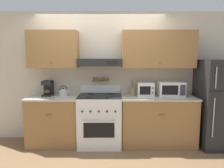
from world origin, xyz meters
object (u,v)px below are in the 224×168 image
at_px(microwave, 171,89).
at_px(toaster_oven, 145,89).
at_px(refrigerator, 221,103).
at_px(tea_kettle, 64,92).
at_px(utensil_crock, 133,91).
at_px(coffee_maker, 48,88).
at_px(stove_range, 100,120).

relative_size(microwave, toaster_oven, 1.59).
height_order(refrigerator, tea_kettle, refrigerator).
bearing_deg(utensil_crock, microwave, 1.38).
xyz_separation_m(refrigerator, utensil_crock, (-1.63, 0.16, 0.20)).
bearing_deg(refrigerator, coffee_maker, 176.67).
relative_size(tea_kettle, toaster_oven, 0.74).
distance_m(stove_range, toaster_oven, 1.05).
relative_size(utensil_crock, toaster_oven, 1.00).
bearing_deg(microwave, stove_range, -173.99).
distance_m(stove_range, refrigerator, 2.28).
bearing_deg(utensil_crock, stove_range, -168.64).
relative_size(stove_range, toaster_oven, 3.59).
bearing_deg(toaster_oven, tea_kettle, 179.94).
bearing_deg(microwave, tea_kettle, -179.51).
relative_size(refrigerator, toaster_oven, 5.25).
bearing_deg(tea_kettle, microwave, 0.49).
height_order(tea_kettle, microwave, microwave).
height_order(utensil_crock, toaster_oven, utensil_crock).
relative_size(tea_kettle, coffee_maker, 0.79).
height_order(stove_range, tea_kettle, tea_kettle).
height_order(tea_kettle, toaster_oven, toaster_oven).
bearing_deg(stove_range, coffee_maker, 171.36).
distance_m(refrigerator, coffee_maker, 3.28).
height_order(refrigerator, microwave, refrigerator).
xyz_separation_m(coffee_maker, microwave, (2.38, -0.01, -0.01)).
xyz_separation_m(refrigerator, toaster_oven, (-1.39, 0.16, 0.24)).
distance_m(microwave, toaster_oven, 0.50).
relative_size(microwave, utensil_crock, 1.58).
distance_m(stove_range, microwave, 1.49).
bearing_deg(utensil_crock, tea_kettle, -180.00).
xyz_separation_m(stove_range, toaster_oven, (0.87, 0.12, 0.57)).
distance_m(tea_kettle, utensil_crock, 1.33).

